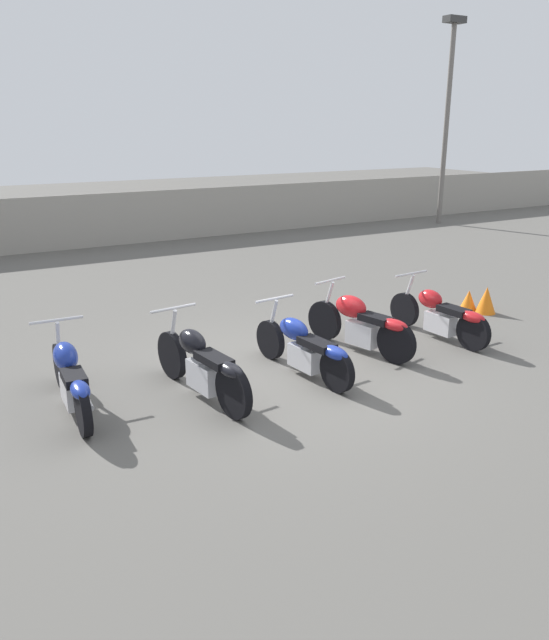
% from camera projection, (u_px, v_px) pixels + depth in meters
% --- Properties ---
extents(ground_plane, '(60.00, 60.00, 0.00)m').
position_uv_depth(ground_plane, '(285.00, 371.00, 8.52)').
color(ground_plane, '#5B5954').
extents(fence_back, '(40.00, 0.04, 1.43)m').
position_uv_depth(fence_back, '(95.00, 221.00, 16.77)').
color(fence_back, '#9E998E').
rests_on(fence_back, ground_plane).
extents(light_pole_right, '(0.70, 0.35, 6.36)m').
position_uv_depth(light_pole_right, '(448.00, 103.00, 19.86)').
color(light_pole_right, slate).
rests_on(light_pole_right, ground_plane).
extents(motorcycle_slot_0, '(0.64, 2.06, 0.93)m').
position_uv_depth(motorcycle_slot_0, '(71.00, 378.00, 7.25)').
color(motorcycle_slot_0, black).
rests_on(motorcycle_slot_0, ground_plane).
extents(motorcycle_slot_1, '(0.64, 2.11, 1.00)m').
position_uv_depth(motorcycle_slot_1, '(202.00, 365.00, 7.57)').
color(motorcycle_slot_1, black).
rests_on(motorcycle_slot_1, ground_plane).
extents(motorcycle_slot_2, '(0.63, 2.00, 0.93)m').
position_uv_depth(motorcycle_slot_2, '(304.00, 347.00, 8.27)').
color(motorcycle_slot_2, black).
rests_on(motorcycle_slot_2, ground_plane).
extents(motorcycle_slot_3, '(0.74, 1.96, 0.98)m').
position_uv_depth(motorcycle_slot_3, '(361.00, 324.00, 9.13)').
color(motorcycle_slot_3, black).
rests_on(motorcycle_slot_3, ground_plane).
extents(motorcycle_slot_4, '(0.69, 1.97, 0.93)m').
position_uv_depth(motorcycle_slot_4, '(440.00, 315.00, 9.68)').
color(motorcycle_slot_4, black).
rests_on(motorcycle_slot_4, ground_plane).
extents(traffic_cone_near, '(0.31, 0.31, 0.36)m').
position_uv_depth(traffic_cone_near, '(469.00, 300.00, 11.25)').
color(traffic_cone_near, orange).
rests_on(traffic_cone_near, ground_plane).
extents(traffic_cone_far, '(0.36, 0.36, 0.47)m').
position_uv_depth(traffic_cone_far, '(486.00, 300.00, 11.04)').
color(traffic_cone_far, orange).
rests_on(traffic_cone_far, ground_plane).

